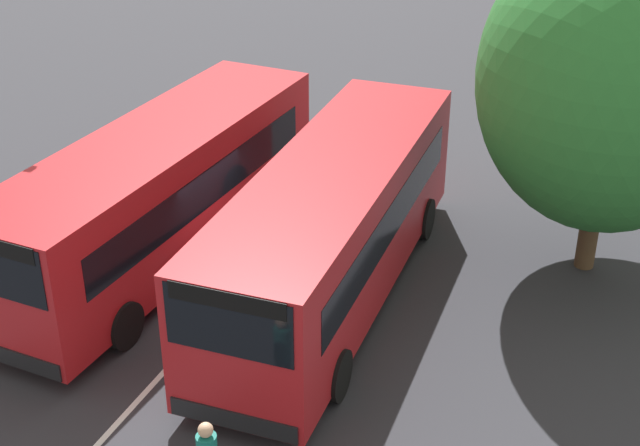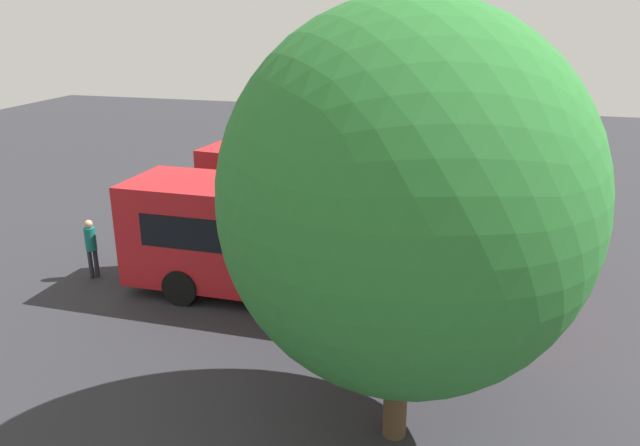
% 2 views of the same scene
% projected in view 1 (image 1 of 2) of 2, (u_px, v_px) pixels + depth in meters
% --- Properties ---
extents(ground_plane, '(65.98, 65.98, 0.00)m').
position_uv_depth(ground_plane, '(252.00, 276.00, 20.36)').
color(ground_plane, '#2B2B30').
extents(bus_far_left, '(10.40, 3.58, 3.15)m').
position_uv_depth(bus_far_left, '(159.00, 192.00, 20.21)').
color(bus_far_left, '#AD191E').
rests_on(bus_far_left, ground).
extents(bus_center_left, '(10.24, 2.82, 3.15)m').
position_uv_depth(bus_center_left, '(333.00, 226.00, 18.81)').
color(bus_center_left, '#AD191E').
rests_on(bus_center_left, ground).
extents(depot_tree, '(6.29, 5.66, 7.86)m').
position_uv_depth(depot_tree, '(614.00, 76.00, 18.63)').
color(depot_tree, '#4C3823').
rests_on(depot_tree, ground).
extents(lane_stripe_outer_left, '(13.11, 0.81, 0.01)m').
position_uv_depth(lane_stripe_outer_left, '(252.00, 276.00, 20.36)').
color(lane_stripe_outer_left, silver).
rests_on(lane_stripe_outer_left, ground).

